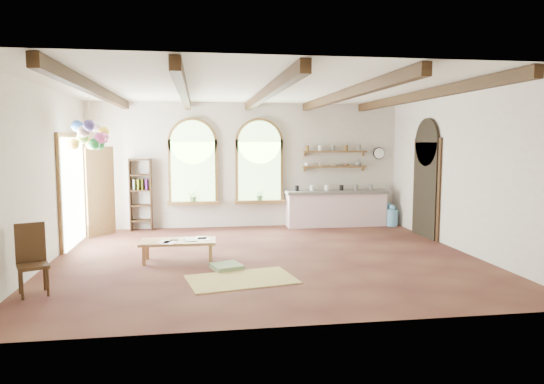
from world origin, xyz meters
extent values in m
plane|color=brown|center=(0.00, 0.00, 0.00)|extent=(8.00, 8.00, 0.00)
cube|color=brown|center=(-1.40, 3.44, 1.45)|extent=(1.24, 0.08, 1.64)
cylinder|color=brown|center=(-1.40, 3.44, 2.20)|extent=(1.24, 0.08, 1.24)
cube|color=#9DD07D|center=(-1.40, 3.40, 1.45)|extent=(1.10, 0.04, 1.50)
cube|color=brown|center=(-1.40, 3.35, 0.66)|extent=(1.30, 0.28, 0.08)
cube|color=brown|center=(0.30, 3.44, 1.45)|extent=(1.24, 0.08, 1.64)
cylinder|color=brown|center=(0.30, 3.44, 2.20)|extent=(1.24, 0.08, 1.24)
cube|color=#9DD07D|center=(0.30, 3.40, 1.45)|extent=(1.10, 0.04, 1.50)
cube|color=brown|center=(0.30, 3.35, 0.66)|extent=(1.30, 0.28, 0.08)
cube|color=brown|center=(-3.95, 1.80, 1.15)|extent=(0.10, 1.90, 2.50)
cube|color=black|center=(3.95, 1.50, 1.10)|extent=(0.10, 1.30, 2.40)
cube|color=#F5CFD7|center=(2.30, 3.20, 0.43)|extent=(2.60, 0.55, 0.86)
cube|color=slate|center=(2.30, 3.20, 0.90)|extent=(2.68, 0.62, 0.08)
cube|color=brown|center=(2.30, 3.38, 1.55)|extent=(1.70, 0.24, 0.04)
cube|color=brown|center=(2.30, 3.38, 1.95)|extent=(1.70, 0.24, 0.04)
cylinder|color=black|center=(3.55, 3.45, 1.90)|extent=(0.32, 0.04, 0.32)
cube|color=#392812|center=(-2.95, 3.32, 0.90)|extent=(0.03, 0.32, 1.80)
cube|color=#392812|center=(-2.45, 3.32, 0.90)|extent=(0.03, 0.32, 1.80)
cube|color=tan|center=(-1.66, -0.04, 0.37)|extent=(1.40, 0.68, 0.05)
cube|color=tan|center=(-2.26, -0.24, 0.17)|extent=(0.06, 0.06, 0.35)
cube|color=tan|center=(-1.07, -0.28, 0.17)|extent=(0.06, 0.06, 0.35)
cube|color=tan|center=(-2.24, 0.21, 0.17)|extent=(0.06, 0.06, 0.35)
cube|color=tan|center=(-1.06, 0.17, 0.17)|extent=(0.06, 0.06, 0.35)
cube|color=#392812|center=(-3.65, -1.75, 0.43)|extent=(0.54, 0.54, 0.05)
cube|color=#392812|center=(-3.72, -1.58, 0.73)|extent=(0.39, 0.20, 0.61)
cube|color=tan|center=(-0.60, -1.43, 0.01)|extent=(1.86, 1.35, 0.02)
cube|color=gray|center=(-0.80, -0.72, 0.04)|extent=(0.61, 0.61, 0.08)
cylinder|color=#5A9AC2|center=(3.75, 3.20, 0.23)|extent=(0.31, 0.31, 0.46)
sphere|color=#5A9AC2|center=(3.75, 3.20, 0.51)|extent=(0.16, 0.16, 0.16)
cylinder|color=#5A9AC2|center=(3.76, 2.94, 0.22)|extent=(0.29, 0.29, 0.44)
sphere|color=#5A9AC2|center=(3.76, 2.94, 0.49)|extent=(0.16, 0.16, 0.16)
cylinder|color=white|center=(-3.40, 1.17, 2.78)|extent=(0.01, 0.01, 0.85)
sphere|color=green|center=(-3.23, 1.15, 2.17)|extent=(0.23, 0.23, 0.23)
sphere|color=#EC4EA8|center=(-3.17, 1.26, 2.29)|extent=(0.23, 0.23, 0.23)
sphere|color=yellow|center=(-3.18, 1.41, 2.41)|extent=(0.23, 0.23, 0.23)
sphere|color=white|center=(-3.35, 1.33, 2.53)|extent=(0.23, 0.23, 0.23)
sphere|color=orange|center=(-3.44, 1.41, 2.17)|extent=(0.23, 0.23, 0.23)
sphere|color=#5F9F44|center=(-3.58, 1.44, 2.29)|extent=(0.23, 0.23, 0.23)
sphere|color=#9A58BC|center=(-3.55, 1.25, 2.41)|extent=(0.23, 0.23, 0.23)
sphere|color=blue|center=(-3.65, 1.19, 2.53)|extent=(0.23, 0.23, 0.23)
sphere|color=gold|center=(-3.70, 1.05, 2.17)|extent=(0.23, 0.23, 0.23)
sphere|color=#9FD14A|center=(-3.52, 1.04, 2.29)|extent=(0.23, 0.23, 0.23)
sphere|color=#FFCDBB|center=(-3.47, 0.93, 2.41)|extent=(0.23, 0.23, 0.23)
sphere|color=#4E429B|center=(-3.35, 0.84, 2.53)|extent=(0.23, 0.23, 0.23)
sphere|color=green|center=(-3.30, 1.02, 2.17)|extent=(0.23, 0.23, 0.23)
sphere|color=#EC4EA8|center=(-3.18, 1.04, 2.29)|extent=(0.23, 0.23, 0.23)
imported|color=olive|center=(-1.81, 0.04, 0.40)|extent=(0.17, 0.23, 0.02)
cube|color=black|center=(-1.43, -0.06, 0.40)|extent=(0.26, 0.32, 0.01)
imported|color=#598C4C|center=(-1.40, 3.32, 0.85)|extent=(0.27, 0.23, 0.30)
imported|color=#598C4C|center=(0.30, 3.32, 0.85)|extent=(0.27, 0.23, 0.30)
imported|color=white|center=(1.55, 3.38, 1.62)|extent=(0.12, 0.10, 0.10)
imported|color=beige|center=(1.90, 3.38, 1.62)|extent=(0.10, 0.10, 0.09)
imported|color=beige|center=(2.25, 3.38, 1.60)|extent=(0.22, 0.22, 0.05)
imported|color=#8C664C|center=(2.60, 3.38, 1.60)|extent=(0.20, 0.20, 0.06)
imported|color=slate|center=(2.95, 3.38, 1.67)|extent=(0.18, 0.18, 0.19)
camera|label=1|loc=(-1.25, -9.04, 2.23)|focal=32.00mm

